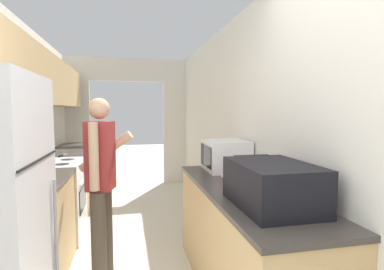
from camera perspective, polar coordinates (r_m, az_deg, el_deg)
wall_left at (r=3.54m, az=-30.56°, el=4.08°), size 0.38×7.36×2.50m
wall_right at (r=3.19m, az=9.89°, el=0.46°), size 0.06×7.36×2.50m
wall_far_with_doorway at (r=6.06m, az=-12.18°, el=4.00°), size 2.72×0.06×2.50m
counter_left at (r=4.31m, az=-23.59°, el=-9.61°), size 0.62×3.71×0.89m
counter_right at (r=2.52m, az=9.71°, el=-19.70°), size 0.62×1.94×0.89m
range_oven at (r=3.90m, az=-24.73°, el=-11.07°), size 0.66×0.75×1.03m
person at (r=2.77m, az=-16.97°, el=-8.76°), size 0.51×0.43×1.59m
suitcase at (r=1.94m, az=15.01°, el=-9.11°), size 0.44×0.65×0.28m
microwave at (r=2.99m, az=6.42°, el=-3.87°), size 0.41×0.45×0.30m
book_stack at (r=2.51m, az=8.96°, el=-8.40°), size 0.24×0.30×0.06m
knife at (r=4.27m, az=-23.57°, el=-3.60°), size 0.07×0.33×0.02m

